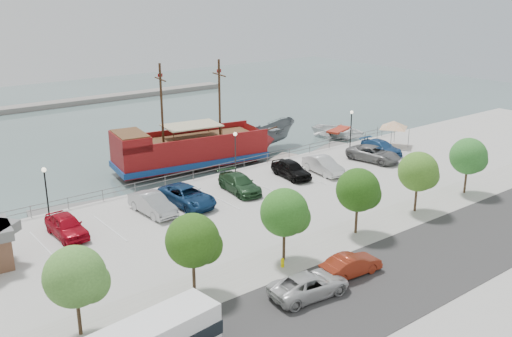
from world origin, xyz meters
TOP-DOWN VIEW (x-y plane):
  - ground at (0.00, 0.00)m, footprint 160.00×160.00m
  - land_slab at (0.00, -21.00)m, footprint 100.00×58.00m
  - street at (0.00, -16.00)m, footprint 100.00×8.00m
  - sidewalk at (0.00, -10.00)m, footprint 100.00×4.00m
  - seawall_railing at (0.00, 7.80)m, footprint 50.00×0.06m
  - far_shore at (10.00, 55.00)m, footprint 40.00×3.00m
  - pirate_ship at (0.75, 13.51)m, footprint 18.87×7.73m
  - patrol_boat at (11.31, 14.78)m, footprint 7.77×3.93m
  - speedboat at (20.89, 12.98)m, footprint 6.87×8.11m
  - dock_west at (-14.91, 9.20)m, footprint 8.04×3.75m
  - dock_mid at (7.52, 9.20)m, footprint 6.99×4.60m
  - dock_east at (15.16, 9.20)m, footprint 7.43×4.41m
  - canopy_tent at (20.50, 4.14)m, footprint 4.78×4.78m
  - street_van at (-9.83, -14.44)m, footprint 5.23×2.82m
  - street_sedan at (-6.03, -14.20)m, footprint 4.30×1.80m
  - fire_hydrant at (-8.79, -10.80)m, footprint 0.23×0.23m
  - lamp_post_left at (-18.00, 6.50)m, footprint 0.36×0.36m
  - lamp_post_mid at (0.00, 6.50)m, footprint 0.36×0.36m
  - lamp_post_right at (16.00, 6.50)m, footprint 0.36×0.36m
  - tree_a at (-21.85, -10.07)m, footprint 3.30×3.20m
  - tree_b at (-14.85, -10.07)m, footprint 3.30×3.20m
  - tree_c at (-7.85, -10.07)m, footprint 3.30×3.20m
  - tree_d at (-0.85, -10.07)m, footprint 3.30×3.20m
  - tree_e at (6.15, -10.07)m, footprint 3.30×3.20m
  - tree_f at (13.15, -10.07)m, footprint 3.30×3.20m
  - parked_car_a at (-18.02, 2.63)m, footprint 2.04×4.84m
  - parked_car_b at (-11.00, 2.64)m, footprint 2.05×5.13m
  - parked_car_c at (-7.83, 2.55)m, footprint 3.10×5.95m
  - parked_car_d at (-2.48, 2.48)m, footprint 2.78×5.53m
  - parked_car_e at (3.80, 2.71)m, footprint 2.54×5.08m
  - parked_car_f at (7.08, 1.71)m, footprint 2.33×5.12m
  - parked_car_g at (14.11, 1.45)m, footprint 3.67×6.09m
  - parked_car_h at (16.84, 2.70)m, footprint 2.22×5.13m

SIDE VIEW (x-z plane):
  - ground at x=0.00m, z-range -1.00..-1.00m
  - dock_mid at x=7.52m, z-range -1.00..-0.61m
  - dock_east at x=15.16m, z-range -1.00..-0.59m
  - dock_west at x=-14.91m, z-range -1.00..-0.56m
  - land_slab at x=0.00m, z-range -1.20..0.00m
  - far_shore at x=10.00m, z-range -1.00..-0.20m
  - speedboat at x=20.89m, z-range -1.00..0.43m
  - street at x=0.00m, z-range -0.01..0.03m
  - sidewalk at x=0.00m, z-range -0.01..0.04m
  - fire_hydrant at x=-8.79m, z-range 0.03..0.70m
  - patrol_boat at x=11.31m, z-range -1.00..1.87m
  - seawall_railing at x=0.00m, z-range 0.03..1.03m
  - street_sedan at x=-6.03m, z-range 0.00..1.38m
  - street_van at x=-9.83m, z-range 0.00..1.39m
  - parked_car_h at x=16.84m, z-range 0.00..1.47m
  - parked_car_d at x=-2.48m, z-range 0.00..1.54m
  - parked_car_g at x=14.11m, z-range 0.00..1.58m
  - parked_car_c at x=-7.83m, z-range 0.00..1.60m
  - parked_car_f at x=7.08m, z-range 0.00..1.63m
  - parked_car_a at x=-18.02m, z-range 0.00..1.64m
  - parked_car_b at x=-11.00m, z-range 0.00..1.66m
  - parked_car_e at x=3.80m, z-range 0.00..1.66m
  - pirate_ship at x=0.75m, z-range -4.91..6.85m
  - canopy_tent at x=20.50m, z-range 1.24..4.58m
  - lamp_post_left at x=-18.00m, z-range 0.80..5.08m
  - lamp_post_mid at x=0.00m, z-range 0.80..5.08m
  - lamp_post_right at x=16.00m, z-range 0.80..5.08m
  - tree_a at x=-21.85m, z-range 0.80..5.80m
  - tree_b at x=-14.85m, z-range 0.80..5.80m
  - tree_c at x=-7.85m, z-range 0.80..5.80m
  - tree_d at x=-0.85m, z-range 0.80..5.80m
  - tree_e at x=6.15m, z-range 0.80..5.80m
  - tree_f at x=13.15m, z-range 0.80..5.80m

